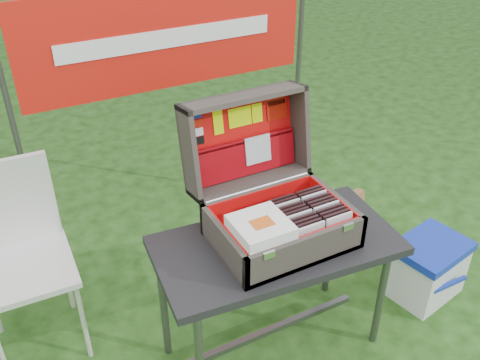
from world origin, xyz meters
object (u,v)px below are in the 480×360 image
table (274,297)px  cooler (427,268)px  chair (25,272)px  suitcase (276,181)px  cardboard_box (344,226)px

table → cooler: table is taller
table → chair: 1.17m
suitcase → cardboard_box: bearing=27.4°
cardboard_box → chair: bearing=161.8°
suitcase → cooler: suitcase is taller
cooler → table: bearing=165.1°
table → chair: bearing=156.5°
table → cooler: size_ratio=2.74×
table → suitcase: size_ratio=1.83×
chair → cardboard_box: size_ratio=2.65×
table → cooler: bearing=1.3°
suitcase → chair: bearing=154.5°
table → chair: chair is taller
cooler → chair: chair is taller
cooler → chair: bearing=151.5°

